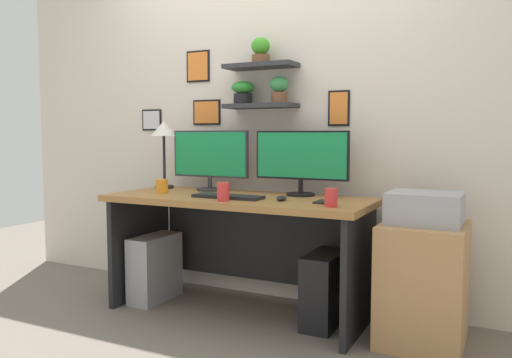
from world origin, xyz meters
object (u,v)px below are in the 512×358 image
object	(u,v)px
computer_tower_left	(155,268)
desk_lamp	(164,134)
computer_tower_right	(324,289)
drawer_cabinet	(423,283)
printer	(425,208)
pen_cup	(331,198)
desk	(242,228)
water_cup	(223,192)
monitor_left	(210,157)
computer_mouse	(282,198)
coffee_mug	(162,186)
monitor_right	(301,159)
cell_phone	(322,202)
keyboard	(228,197)

from	to	relation	value
computer_tower_left	desk_lamp	bearing A→B (deg)	107.98
desk_lamp	computer_tower_right	bearing A→B (deg)	-6.75
drawer_cabinet	printer	world-z (taller)	printer
pen_cup	computer_tower_right	size ratio (longest dim) A/B	0.23
desk	water_cup	xyz separation A→B (m)	(0.03, -0.30, 0.26)
water_cup	computer_tower_left	world-z (taller)	water_cup
monitor_left	pen_cup	bearing A→B (deg)	-21.94
computer_mouse	water_cup	world-z (taller)	water_cup
desk_lamp	water_cup	bearing A→B (deg)	-30.49
coffee_mug	desk	bearing A→B (deg)	10.94
desk	monitor_right	distance (m)	0.58
cell_phone	coffee_mug	bearing A→B (deg)	178.72
monitor_left	keyboard	bearing A→B (deg)	-45.11
desk_lamp	computer_tower_right	world-z (taller)	desk_lamp
computer_tower_left	printer	bearing A→B (deg)	1.95
keyboard	computer_tower_left	bearing A→B (deg)	172.16
desk_lamp	water_cup	world-z (taller)	desk_lamp
desk	desk_lamp	distance (m)	0.94
cell_phone	coffee_mug	xyz separation A→B (m)	(-1.12, 0.00, 0.04)
desk_lamp	pen_cup	world-z (taller)	desk_lamp
desk_lamp	monitor_left	bearing A→B (deg)	2.95
computer_mouse	water_cup	xyz separation A→B (m)	(-0.30, -0.16, 0.04)
coffee_mug	computer_tower_right	bearing A→B (deg)	5.07
monitor_left	computer_tower_right	xyz separation A→B (m)	(0.89, -0.17, -0.76)
cell_phone	computer_tower_right	bearing A→B (deg)	96.74
desk_lamp	computer_tower_left	size ratio (longest dim) A/B	1.08
water_cup	coffee_mug	bearing A→B (deg)	161.93
computer_tower_right	desk	bearing A→B (deg)	179.19
monitor_right	keyboard	world-z (taller)	monitor_right
desk	computer_mouse	xyz separation A→B (m)	(0.33, -0.13, 0.22)
pen_cup	computer_tower_left	size ratio (longest dim) A/B	0.22
monitor_left	cell_phone	xyz separation A→B (m)	(0.91, -0.27, -0.22)
computer_mouse	printer	distance (m)	0.80
cell_phone	water_cup	distance (m)	0.57
desk_lamp	printer	bearing A→B (deg)	-4.99
monitor_right	drawer_cabinet	bearing A→B (deg)	-12.88
monitor_right	drawer_cabinet	world-z (taller)	monitor_right
computer_tower_right	coffee_mug	bearing A→B (deg)	-174.93
water_cup	computer_tower_right	bearing A→B (deg)	28.66
monitor_left	computer_tower_right	world-z (taller)	monitor_left
desk	printer	size ratio (longest dim) A/B	4.42
cell_phone	water_cup	world-z (taller)	water_cup
keyboard	cell_phone	size ratio (longest dim) A/B	3.14
desk_lamp	printer	world-z (taller)	desk_lamp
keyboard	coffee_mug	xyz separation A→B (m)	(-0.54, 0.06, 0.04)
monitor_left	drawer_cabinet	world-z (taller)	monitor_left
desk	coffee_mug	xyz separation A→B (m)	(-0.55, -0.11, 0.25)
coffee_mug	pen_cup	world-z (taller)	pen_cup
cell_phone	drawer_cabinet	world-z (taller)	cell_phone
monitor_right	keyboard	distance (m)	0.53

